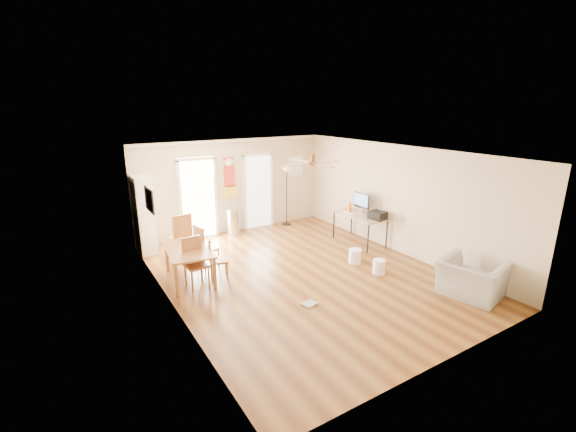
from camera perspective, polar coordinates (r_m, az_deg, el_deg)
floor at (r=8.43m, az=2.16°, el=-8.50°), size 7.00×7.00×0.00m
ceiling at (r=7.71m, az=2.37°, el=9.32°), size 5.50×7.00×0.00m
wall_back at (r=10.97m, az=-8.00°, el=4.37°), size 5.50×0.04×2.60m
wall_front at (r=5.61m, az=22.83°, el=-8.55°), size 5.50×0.04×2.60m
wall_left at (r=6.90m, az=-17.10°, el=-3.35°), size 0.04×7.00×2.60m
wall_right at (r=9.73m, az=15.85°, el=2.38°), size 0.04×7.00×2.60m
crown_molding at (r=7.72m, az=2.37°, el=9.02°), size 5.50×7.00×0.08m
kitchen_doorway at (r=10.65m, az=-13.08°, el=2.36°), size 0.90×0.10×2.10m
bathroom_doorway at (r=11.32m, az=-4.44°, el=3.56°), size 0.80×0.10×2.10m
wall_decal at (r=10.85m, az=-8.61°, el=5.56°), size 0.46×0.03×1.10m
ac_grille at (r=11.83m, az=1.17°, el=7.35°), size 0.50×0.04×0.60m
framed_poster at (r=8.11m, az=-19.75°, el=2.25°), size 0.04×0.66×0.48m
ceiling_fan at (r=7.49m, az=3.65°, el=7.78°), size 1.24×1.24×0.20m
bookshelf at (r=10.01m, az=-20.51°, el=0.25°), size 0.63×0.93×1.90m
dining_table at (r=8.26m, az=-14.29°, el=-6.91°), size 1.02×1.51×0.71m
dining_chair_right_a at (r=8.76m, az=-11.83°, el=-4.40°), size 0.47×0.47×0.98m
dining_chair_right_b at (r=8.19m, az=-10.19°, el=-6.10°), size 0.46×0.46×0.90m
dining_chair_near at (r=7.93m, az=-13.35°, el=-6.75°), size 0.43×0.43×0.98m
dining_chair_far at (r=9.39m, az=-15.63°, el=-2.86°), size 0.49×0.49×1.10m
trash_can at (r=10.83m, az=-8.03°, el=-0.90°), size 0.39×0.39×0.73m
torchiere_lamp at (r=11.50m, az=-0.21°, el=2.91°), size 0.39×0.39×1.75m
computer_desk at (r=10.29m, az=10.44°, el=-1.86°), size 0.71×1.42×0.76m
imac at (r=10.27m, az=10.69°, el=1.86°), size 0.22×0.57×0.53m
keyboard at (r=10.28m, az=8.93°, el=0.45°), size 0.17×0.37×0.01m
printer at (r=9.86m, az=13.02°, el=0.11°), size 0.39×0.43×0.20m
orange_bottle at (r=10.37m, az=9.06°, el=1.28°), size 0.11×0.11×0.25m
wastebasket_a at (r=9.06m, az=9.80°, el=-5.80°), size 0.32×0.32×0.33m
wastebasket_b at (r=8.62m, az=13.24°, el=-7.27°), size 0.30×0.30×0.31m
floor_cloth at (r=7.24m, az=3.17°, el=-12.80°), size 0.29×0.24×0.04m
armchair at (r=8.15m, az=25.28°, el=-8.35°), size 1.16×1.26×0.70m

